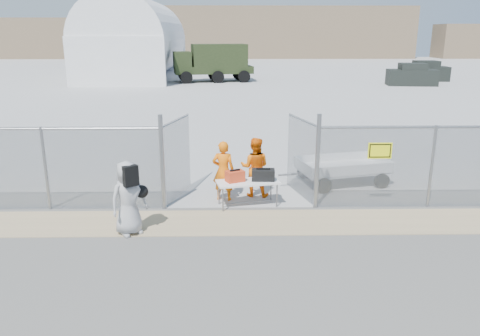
{
  "coord_description": "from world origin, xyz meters",
  "views": [
    {
      "loc": [
        -0.21,
        -9.61,
        4.46
      ],
      "look_at": [
        0.0,
        2.0,
        1.1
      ],
      "focal_mm": 35.0,
      "sensor_mm": 36.0,
      "label": 1
    }
  ],
  "objects_px": {
    "visitor": "(128,198)",
    "security_worker_left": "(223,171)",
    "utility_trailer": "(342,170)",
    "security_worker_right": "(255,167)",
    "folding_table": "(248,194)"
  },
  "relations": [
    {
      "from": "visitor",
      "to": "security_worker_left",
      "type": "bearing_deg",
      "value": 9.87
    },
    {
      "from": "visitor",
      "to": "security_worker_right",
      "type": "bearing_deg",
      "value": 3.88
    },
    {
      "from": "security_worker_left",
      "to": "security_worker_right",
      "type": "xyz_separation_m",
      "value": [
        0.88,
        0.33,
        0.01
      ]
    },
    {
      "from": "security_worker_right",
      "to": "utility_trailer",
      "type": "xyz_separation_m",
      "value": [
        2.74,
        1.1,
        -0.43
      ]
    },
    {
      "from": "security_worker_right",
      "to": "utility_trailer",
      "type": "distance_m",
      "value": 2.98
    },
    {
      "from": "folding_table",
      "to": "utility_trailer",
      "type": "relative_size",
      "value": 0.48
    },
    {
      "from": "security_worker_left",
      "to": "utility_trailer",
      "type": "bearing_deg",
      "value": -151.12
    },
    {
      "from": "folding_table",
      "to": "visitor",
      "type": "xyz_separation_m",
      "value": [
        -2.77,
        -1.73,
        0.52
      ]
    },
    {
      "from": "utility_trailer",
      "to": "folding_table",
      "type": "bearing_deg",
      "value": -160.39
    },
    {
      "from": "security_worker_left",
      "to": "utility_trailer",
      "type": "relative_size",
      "value": 0.49
    },
    {
      "from": "folding_table",
      "to": "visitor",
      "type": "height_order",
      "value": "visitor"
    },
    {
      "from": "utility_trailer",
      "to": "visitor",
      "type": "bearing_deg",
      "value": -160.79
    },
    {
      "from": "folding_table",
      "to": "utility_trailer",
      "type": "distance_m",
      "value": 3.53
    },
    {
      "from": "folding_table",
      "to": "security_worker_left",
      "type": "relative_size",
      "value": 0.98
    },
    {
      "from": "security_worker_left",
      "to": "visitor",
      "type": "relative_size",
      "value": 0.97
    }
  ]
}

